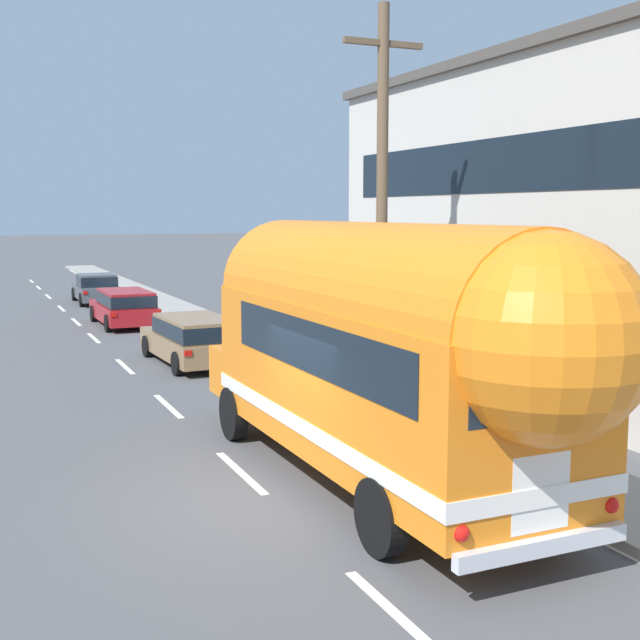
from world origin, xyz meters
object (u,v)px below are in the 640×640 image
at_px(utility_pole, 382,205).
at_px(painted_bus, 388,345).
at_px(car_second, 125,305).
at_px(car_third, 97,288).
at_px(car_lead, 194,337).

distance_m(utility_pole, painted_bus, 5.69).
relative_size(car_second, car_third, 1.06).
xyz_separation_m(car_lead, car_second, (-0.33, 8.74, -0.00)).
height_order(utility_pole, car_third, utility_pole).
relative_size(car_lead, car_third, 1.07).
relative_size(utility_pole, car_lead, 1.83).
bearing_deg(car_second, car_third, 88.13).
xyz_separation_m(car_second, car_third, (0.28, 8.61, -0.06)).
bearing_deg(car_second, painted_bus, -89.51).
distance_m(painted_bus, car_second, 20.49).
relative_size(painted_bus, car_third, 2.39).
height_order(painted_bus, car_second, painted_bus).
distance_m(painted_bus, car_lead, 11.79).
bearing_deg(car_third, car_second, -91.87).
relative_size(painted_bus, car_lead, 2.23).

